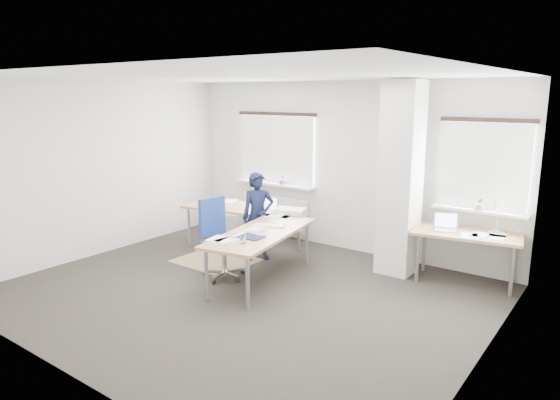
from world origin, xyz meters
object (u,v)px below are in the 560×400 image
Objects in this scene: desk_side at (467,235)px; task_chair at (222,256)px; desk_main at (254,221)px; person at (258,216)px.

desk_side is 1.31× the size of task_chair.
person is at bearing 103.44° from desk_main.
task_chair reaches higher than desk_main.
person reaches higher than desk_main.
person is at bearing -173.22° from desk_side.
person is (-0.10, 0.95, 0.38)m from task_chair.
desk_main is 2.46× the size of task_chair.
person is (-2.96, -0.89, 0.01)m from desk_side.
task_chair is at bearing -157.29° from desk_side.
person is (-0.10, 0.23, 0.01)m from desk_main.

